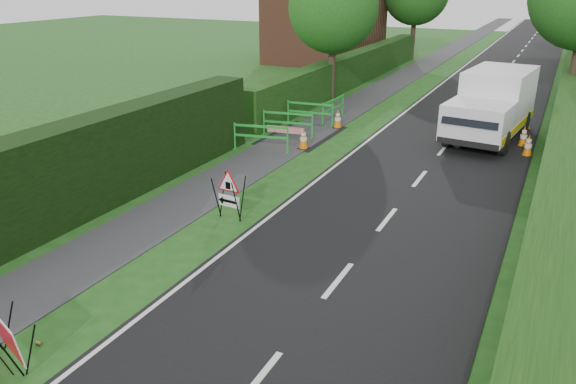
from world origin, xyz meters
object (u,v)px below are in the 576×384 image
(works_van, at_px, (492,104))
(hatchback_car, at_px, (491,79))
(triangle_sign, at_px, (227,191))
(red_rect_sign, at_px, (8,338))

(works_van, bearing_deg, hatchback_car, 103.67)
(works_van, distance_m, hatchback_car, 10.46)
(works_van, bearing_deg, triangle_sign, -107.81)
(triangle_sign, relative_size, works_van, 0.20)
(triangle_sign, relative_size, hatchback_car, 0.33)
(triangle_sign, bearing_deg, works_van, 69.29)
(works_van, height_order, hatchback_car, works_van)
(triangle_sign, bearing_deg, red_rect_sign, -87.56)
(red_rect_sign, xyz_separation_m, triangle_sign, (0.12, 6.59, 0.33))
(triangle_sign, distance_m, hatchback_car, 21.84)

